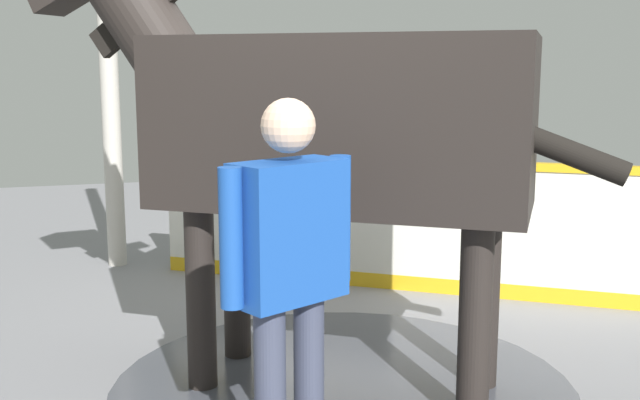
% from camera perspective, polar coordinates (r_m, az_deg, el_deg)
% --- Properties ---
extents(ground_plane, '(16.00, 16.00, 0.02)m').
position_cam_1_polar(ground_plane, '(4.45, 1.59, -13.21)').
color(ground_plane, gray).
extents(wet_patch, '(2.54, 2.54, 0.00)m').
position_cam_1_polar(wet_patch, '(4.36, 1.68, -13.54)').
color(wet_patch, '#42444C').
rests_on(wet_patch, ground).
extents(barrier_wall, '(2.41, 3.49, 1.04)m').
position_cam_1_polar(barrier_wall, '(6.01, 6.73, -2.24)').
color(barrier_wall, silver).
rests_on(barrier_wall, ground).
extents(roof_post_near, '(0.16, 0.16, 3.09)m').
position_cam_1_polar(roof_post_near, '(6.87, -15.35, 7.94)').
color(roof_post_near, '#B7B2A8').
rests_on(roof_post_near, ground).
extents(horse, '(2.10, 2.87, 2.59)m').
position_cam_1_polar(horse, '(4.05, -0.05, 6.02)').
color(horse, black).
rests_on(horse, ground).
extents(handler, '(0.40, 0.60, 1.61)m').
position_cam_1_polar(handler, '(3.11, -2.31, -5.24)').
color(handler, black).
rests_on(handler, ground).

